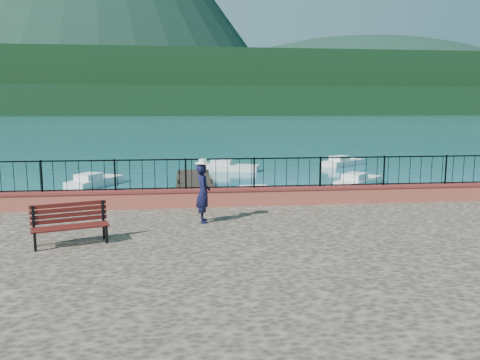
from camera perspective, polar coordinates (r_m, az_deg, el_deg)
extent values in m
plane|color=#19596B|center=(12.19, 5.76, -12.10)|extent=(2000.00, 2000.00, 0.00)
cube|color=#AD443E|center=(15.30, 2.83, -1.98)|extent=(28.00, 0.46, 0.58)
cube|color=black|center=(15.17, 2.85, 0.86)|extent=(27.00, 0.05, 0.95)
cube|color=#2D231C|center=(23.50, -5.43, -1.57)|extent=(2.00, 16.00, 0.30)
cube|color=black|center=(311.16, -6.47, 9.49)|extent=(900.00, 60.00, 18.00)
cube|color=black|center=(371.55, -6.58, 11.35)|extent=(900.00, 120.00, 44.00)
ellipsoid|color=#142D23|center=(612.96, 14.58, 8.00)|extent=(448.00, 384.00, 180.00)
cube|color=black|center=(11.54, -19.90, -6.43)|extent=(1.77, 1.01, 0.42)
cube|color=maroon|center=(11.69, -20.13, -3.88)|extent=(1.64, 0.59, 0.52)
imported|color=black|center=(12.92, -4.51, -1.59)|extent=(0.42, 0.61, 1.64)
cylinder|color=white|center=(12.79, -4.56, 2.29)|extent=(0.44, 0.44, 0.12)
cube|color=silver|center=(20.71, -16.28, -2.57)|extent=(3.58, 1.41, 0.80)
cube|color=white|center=(21.74, 3.16, -1.71)|extent=(3.75, 1.54, 0.80)
cube|color=silver|center=(27.25, 14.27, 0.15)|extent=(3.61, 3.68, 0.80)
cube|color=white|center=(27.61, -17.23, 0.13)|extent=(2.89, 3.86, 0.80)
cube|color=silver|center=(32.88, -1.22, 1.84)|extent=(4.18, 2.49, 0.80)
cube|color=silver|center=(36.76, 12.53, 2.36)|extent=(3.83, 3.34, 0.80)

